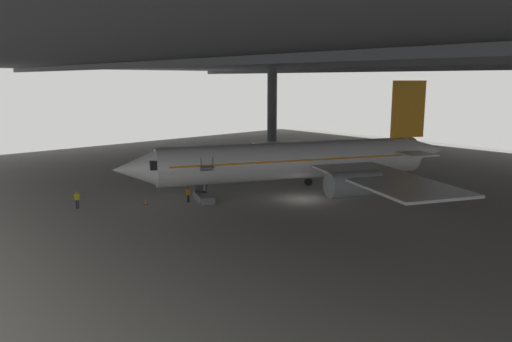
{
  "coord_description": "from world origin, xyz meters",
  "views": [
    {
      "loc": [
        34.33,
        -37.09,
        12.52
      ],
      "look_at": [
        -4.74,
        -2.37,
        2.69
      ],
      "focal_mm": 34.34,
      "sensor_mm": 36.0,
      "label": 1
    }
  ],
  "objects_px": {
    "crew_worker_near_nose": "(77,199)",
    "traffic_cone_orange": "(146,202)",
    "boarding_stairs": "(204,194)",
    "airplane_main": "(299,160)",
    "crew_worker_by_stairs": "(188,194)"
  },
  "relations": [
    {
      "from": "crew_worker_near_nose",
      "to": "traffic_cone_orange",
      "type": "relative_size",
      "value": 2.94
    },
    {
      "from": "airplane_main",
      "to": "crew_worker_near_nose",
      "type": "bearing_deg",
      "value": -113.53
    },
    {
      "from": "crew_worker_by_stairs",
      "to": "crew_worker_near_nose",
      "type": "bearing_deg",
      "value": -118.31
    },
    {
      "from": "boarding_stairs",
      "to": "crew_worker_near_nose",
      "type": "height_order",
      "value": "boarding_stairs"
    },
    {
      "from": "crew_worker_near_nose",
      "to": "traffic_cone_orange",
      "type": "height_order",
      "value": "crew_worker_near_nose"
    },
    {
      "from": "airplane_main",
      "to": "traffic_cone_orange",
      "type": "distance_m",
      "value": 17.36
    },
    {
      "from": "crew_worker_by_stairs",
      "to": "traffic_cone_orange",
      "type": "relative_size",
      "value": 2.73
    },
    {
      "from": "crew_worker_near_nose",
      "to": "crew_worker_by_stairs",
      "type": "bearing_deg",
      "value": 61.69
    },
    {
      "from": "airplane_main",
      "to": "boarding_stairs",
      "type": "bearing_deg",
      "value": -110.06
    },
    {
      "from": "boarding_stairs",
      "to": "crew_worker_near_nose",
      "type": "distance_m",
      "value": 12.53
    },
    {
      "from": "crew_worker_near_nose",
      "to": "traffic_cone_orange",
      "type": "bearing_deg",
      "value": 62.17
    },
    {
      "from": "boarding_stairs",
      "to": "crew_worker_near_nose",
      "type": "bearing_deg",
      "value": -116.6
    },
    {
      "from": "crew_worker_near_nose",
      "to": "airplane_main",
      "type": "bearing_deg",
      "value": 66.47
    },
    {
      "from": "traffic_cone_orange",
      "to": "crew_worker_near_nose",
      "type": "bearing_deg",
      "value": -117.83
    },
    {
      "from": "airplane_main",
      "to": "crew_worker_near_nose",
      "type": "height_order",
      "value": "airplane_main"
    }
  ]
}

